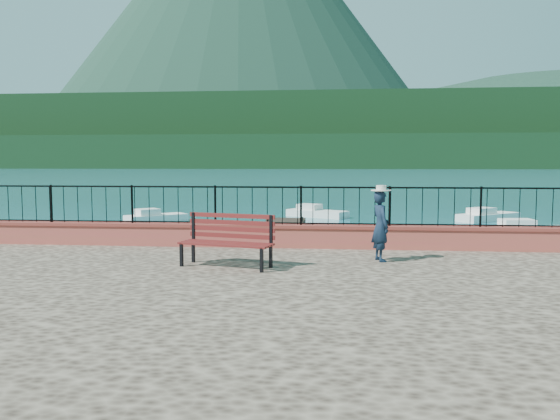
% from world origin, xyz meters
% --- Properties ---
extents(ground, '(2000.00, 2000.00, 0.00)m').
position_xyz_m(ground, '(0.00, 0.00, 0.00)').
color(ground, '#19596B').
rests_on(ground, ground).
extents(parapet, '(28.00, 0.46, 0.58)m').
position_xyz_m(parapet, '(0.00, 3.70, 1.49)').
color(parapet, '#AA3E3D').
rests_on(parapet, promenade).
extents(railing, '(27.00, 0.05, 0.95)m').
position_xyz_m(railing, '(0.00, 3.70, 2.25)').
color(railing, black).
rests_on(railing, parapet).
extents(dock, '(2.00, 16.00, 0.30)m').
position_xyz_m(dock, '(-2.00, 12.00, 0.15)').
color(dock, '#2D231C').
rests_on(dock, ground).
extents(far_forest, '(900.00, 60.00, 18.00)m').
position_xyz_m(far_forest, '(0.00, 300.00, 9.00)').
color(far_forest, black).
rests_on(far_forest, ground).
extents(foothills, '(900.00, 120.00, 44.00)m').
position_xyz_m(foothills, '(0.00, 360.00, 22.00)').
color(foothills, black).
rests_on(foothills, ground).
extents(volcano, '(560.00, 560.00, 380.00)m').
position_xyz_m(volcano, '(-120.00, 700.00, 190.00)').
color(volcano, '#142D23').
rests_on(volcano, ground).
extents(companion_hill, '(448.00, 384.00, 180.00)m').
position_xyz_m(companion_hill, '(220.00, 560.00, 0.00)').
color(companion_hill, '#142D23').
rests_on(companion_hill, ground).
extents(park_bench, '(2.05, 1.11, 1.08)m').
position_xyz_m(park_bench, '(-1.67, 0.98, 1.52)').
color(park_bench, black).
rests_on(park_bench, promenade).
extents(person, '(0.52, 0.65, 1.54)m').
position_xyz_m(person, '(1.54, 1.97, 1.97)').
color(person, '#112033').
rests_on(person, promenade).
extents(hat, '(0.44, 0.44, 0.12)m').
position_xyz_m(hat, '(1.54, 1.97, 2.80)').
color(hat, silver).
rests_on(hat, person).
extents(boat_0, '(3.71, 2.51, 0.80)m').
position_xyz_m(boat_0, '(-3.51, 7.87, 0.40)').
color(boat_0, silver).
rests_on(boat_0, ground).
extents(boat_1, '(4.18, 2.38, 0.80)m').
position_xyz_m(boat_1, '(2.57, 9.64, 0.40)').
color(boat_1, silver).
rests_on(boat_1, ground).
extents(boat_2, '(4.13, 1.73, 0.80)m').
position_xyz_m(boat_2, '(9.47, 15.75, 0.40)').
color(boat_2, silver).
rests_on(boat_2, ground).
extents(boat_3, '(3.38, 3.22, 0.80)m').
position_xyz_m(boat_3, '(-9.43, 19.79, 0.40)').
color(boat_3, silver).
rests_on(boat_3, ground).
extents(boat_4, '(3.97, 3.09, 0.80)m').
position_xyz_m(boat_4, '(-0.46, 23.54, 0.40)').
color(boat_4, silver).
rests_on(boat_4, ground).
extents(boat_5, '(4.09, 3.55, 0.80)m').
position_xyz_m(boat_5, '(9.45, 22.40, 0.40)').
color(boat_5, silver).
rests_on(boat_5, ground).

